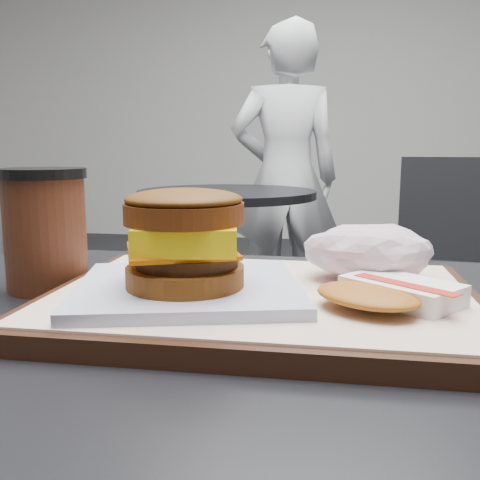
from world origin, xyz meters
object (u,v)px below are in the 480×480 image
object	(u,v)px
serving_tray	(262,301)
coffee_cup	(45,228)
crumpled_wrapper	(368,252)
neighbor_chair	(417,251)
neighbor_table	(227,240)
breakfast_sandwich	(186,251)
patron	(285,178)
hash_brown	(387,293)

from	to	relation	value
serving_tray	coffee_cup	size ratio (longest dim) A/B	3.04
crumpled_wrapper	neighbor_chair	distance (m)	1.70
serving_tray	neighbor_table	xyz separation A→B (m)	(-0.34, 1.60, -0.23)
breakfast_sandwich	patron	world-z (taller)	patron
neighbor_chair	coffee_cup	bearing A→B (deg)	-111.08
hash_brown	crumpled_wrapper	xyz separation A→B (m)	(-0.01, 0.09, 0.02)
neighbor_table	patron	size ratio (longest dim) A/B	0.49
hash_brown	crumpled_wrapper	world-z (taller)	crumpled_wrapper
neighbor_chair	patron	distance (m)	0.85
neighbor_table	coffee_cup	bearing A→B (deg)	-86.00
serving_tray	neighbor_chair	bearing A→B (deg)	76.46
breakfast_sandwich	neighbor_chair	distance (m)	1.82
hash_brown	neighbor_chair	distance (m)	1.78
serving_tray	hash_brown	size ratio (longest dim) A/B	2.81
breakfast_sandwich	crumpled_wrapper	bearing A→B (deg)	28.97
hash_brown	patron	world-z (taller)	patron
neighbor_table	patron	distance (m)	0.72
breakfast_sandwich	patron	xyz separation A→B (m)	(-0.10, 2.30, -0.07)
crumpled_wrapper	patron	world-z (taller)	patron
hash_brown	patron	xyz separation A→B (m)	(-0.27, 2.30, -0.04)
serving_tray	neighbor_chair	size ratio (longest dim) A/B	0.43
neighbor_chair	hash_brown	bearing A→B (deg)	-99.98
coffee_cup	neighbor_chair	distance (m)	1.81
coffee_cup	patron	distance (m)	2.23
breakfast_sandwich	hash_brown	world-z (taller)	breakfast_sandwich
breakfast_sandwich	hash_brown	size ratio (longest dim) A/B	1.67
hash_brown	patron	distance (m)	2.32
serving_tray	coffee_cup	world-z (taller)	coffee_cup
crumpled_wrapper	neighbor_table	xyz separation A→B (m)	(-0.43, 1.54, -0.27)
serving_tray	coffee_cup	distance (m)	0.24
breakfast_sandwich	patron	bearing A→B (deg)	92.55
crumpled_wrapper	coffee_cup	xyz separation A→B (m)	(-0.33, -0.02, 0.02)
breakfast_sandwich	hash_brown	distance (m)	0.17
serving_tray	neighbor_chair	distance (m)	1.77
breakfast_sandwich	neighbor_chair	bearing A→B (deg)	74.79
breakfast_sandwich	crumpled_wrapper	xyz separation A→B (m)	(0.16, 0.09, -0.01)
crumpled_wrapper	hash_brown	bearing A→B (deg)	-84.14
serving_tray	neighbor_table	world-z (taller)	serving_tray
breakfast_sandwich	hash_brown	bearing A→B (deg)	-0.24
coffee_cup	neighbor_chair	size ratio (longest dim) A/B	0.14
patron	neighbor_chair	bearing A→B (deg)	123.27
patron	coffee_cup	bearing A→B (deg)	76.59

